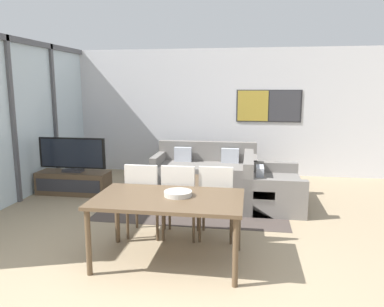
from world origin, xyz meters
name	(u,v)px	position (x,y,z in m)	size (l,w,h in m)	color
wall_back	(218,112)	(0.03, 5.46, 1.40)	(7.42, 0.09, 2.80)	silver
window_wall_left	(11,113)	(-3.20, 2.73, 1.53)	(0.07, 5.46, 2.80)	silver
area_rug	(195,204)	(-0.13, 3.05, 0.00)	(3.00, 2.11, 0.01)	#473D38
tv_console	(74,183)	(-2.46, 3.34, 0.21)	(1.32, 0.48, 0.42)	brown
television	(72,155)	(-2.46, 3.34, 0.74)	(1.27, 0.20, 0.64)	#2D2D33
sofa_main	(205,170)	(-0.13, 4.46, 0.27)	(2.07, 0.97, 0.83)	slate
sofa_side	(267,189)	(1.07, 3.24, 0.27)	(0.97, 1.45, 0.83)	slate
coffee_table	(195,187)	(-0.13, 3.05, 0.30)	(1.09, 1.09, 0.39)	brown
dining_table	(168,203)	(-0.12, 0.92, 0.69)	(1.66, 0.98, 0.77)	brown
dining_chair_left	(144,197)	(-0.59, 1.58, 0.55)	(0.46, 0.46, 1.00)	beige
dining_chair_centre	(180,198)	(-0.12, 1.59, 0.55)	(0.46, 0.46, 1.00)	beige
dining_chair_right	(216,199)	(0.36, 1.62, 0.55)	(0.46, 0.46, 1.00)	beige
fruit_bowl	(178,193)	(-0.02, 0.99, 0.80)	(0.32, 0.32, 0.06)	#B7B2A8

